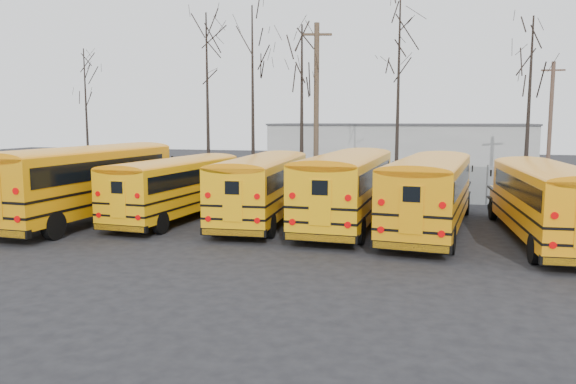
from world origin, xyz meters
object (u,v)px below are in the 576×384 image
(bus_f, at_px, (547,196))
(utility_pole_left, at_px, (316,107))
(bus_c, at_px, (263,182))
(bus_a, at_px, (88,177))
(utility_pole_right, at_px, (550,124))
(bus_d, at_px, (348,182))
(bus_e, at_px, (430,187))
(bus_b, at_px, (178,183))

(bus_f, xyz_separation_m, utility_pole_left, (-11.01, 11.64, 3.48))
(bus_c, relative_size, utility_pole_left, 1.05)
(bus_a, relative_size, utility_pole_right, 1.49)
(bus_d, height_order, bus_f, bus_d)
(bus_e, bearing_deg, utility_pole_left, 128.31)
(utility_pole_left, bearing_deg, bus_a, -137.27)
(bus_b, xyz_separation_m, bus_d, (7.54, 0.54, 0.19))
(bus_f, bearing_deg, bus_b, 172.32)
(bus_f, bearing_deg, bus_d, 164.51)
(utility_pole_left, bearing_deg, bus_e, -72.52)
(bus_a, bearing_deg, bus_d, 11.70)
(bus_e, relative_size, utility_pole_left, 1.10)
(bus_d, xyz_separation_m, utility_pole_left, (-3.57, 10.12, 3.37))
(bus_d, height_order, utility_pole_left, utility_pole_left)
(bus_a, bearing_deg, bus_f, 3.13)
(bus_b, bearing_deg, bus_d, 7.44)
(bus_c, bearing_deg, bus_a, -170.34)
(utility_pole_right, bearing_deg, bus_e, -118.96)
(utility_pole_left, relative_size, utility_pole_right, 1.25)
(bus_f, bearing_deg, bus_c, 168.77)
(bus_e, bearing_deg, bus_f, -6.02)
(bus_b, distance_m, bus_d, 7.56)
(bus_a, height_order, bus_b, bus_a)
(bus_c, height_order, bus_e, bus_e)
(utility_pole_right, bearing_deg, bus_c, -137.16)
(bus_c, xyz_separation_m, bus_d, (3.68, 0.10, 0.11))
(bus_d, relative_size, bus_e, 1.01)
(utility_pole_right, bearing_deg, bus_a, -146.18)
(bus_b, relative_size, bus_d, 0.90)
(bus_a, height_order, bus_e, bus_a)
(bus_c, xyz_separation_m, utility_pole_right, (14.13, 16.21, 2.43))
(bus_e, bearing_deg, bus_a, -169.48)
(bus_d, relative_size, utility_pole_right, 1.39)
(bus_a, bearing_deg, bus_b, 22.97)
(bus_d, bearing_deg, bus_c, -176.87)
(bus_b, xyz_separation_m, bus_f, (14.98, -0.98, 0.07))
(bus_c, distance_m, utility_pole_left, 10.80)
(bus_a, distance_m, bus_e, 14.53)
(bus_b, bearing_deg, bus_c, 9.88)
(bus_c, height_order, utility_pole_right, utility_pole_right)
(bus_b, height_order, utility_pole_right, utility_pole_right)
(bus_a, distance_m, bus_c, 7.66)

